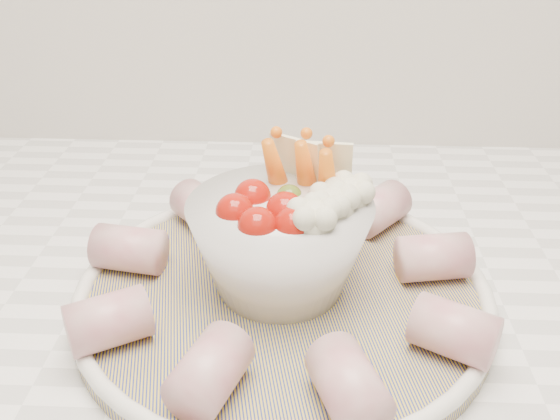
{
  "coord_description": "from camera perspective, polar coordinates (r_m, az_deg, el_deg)",
  "views": [
    {
      "loc": [
        0.01,
        1.03,
        1.23
      ],
      "look_at": [
        -0.01,
        1.43,
        1.0
      ],
      "focal_mm": 40.0,
      "sensor_mm": 36.0,
      "label": 1
    }
  ],
  "objects": [
    {
      "name": "veggie_bowl",
      "position": [
        0.47,
        0.3,
        -2.61
      ],
      "size": [
        0.14,
        0.14,
        0.11
      ],
      "color": "silver",
      "rests_on": "serving_platter"
    },
    {
      "name": "serving_platter",
      "position": [
        0.5,
        0.3,
        -7.52
      ],
      "size": [
        0.38,
        0.38,
        0.02
      ],
      "color": "navy",
      "rests_on": "kitchen_counter"
    },
    {
      "name": "cured_meat_rolls",
      "position": [
        0.48,
        0.31,
        -5.37
      ],
      "size": [
        0.31,
        0.32,
        0.04
      ],
      "color": "#B55361",
      "rests_on": "serving_platter"
    }
  ]
}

